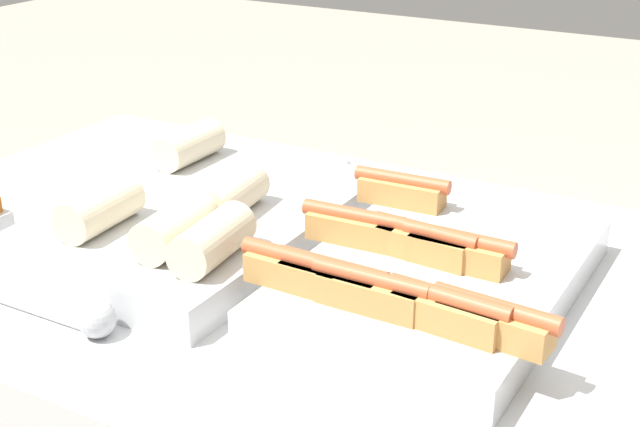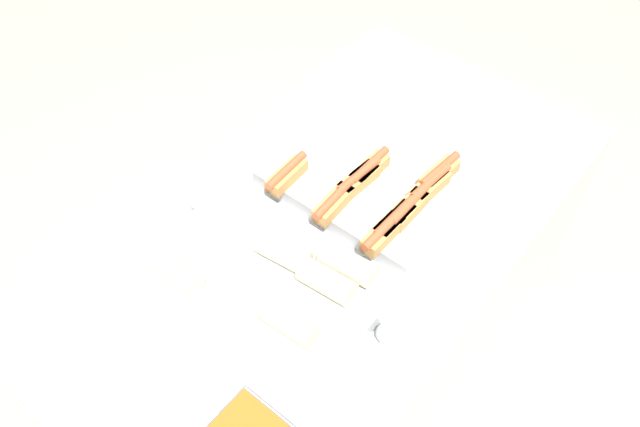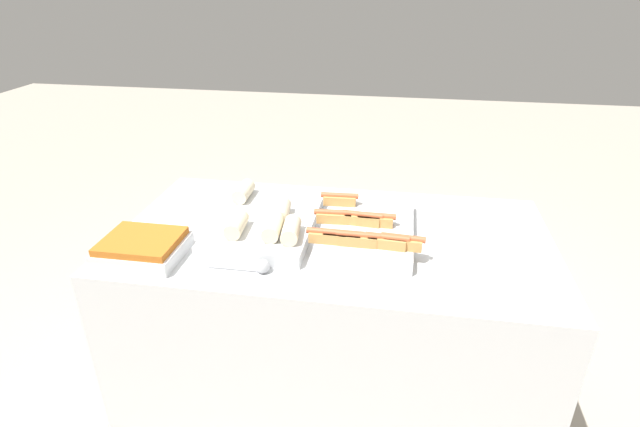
% 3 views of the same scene
% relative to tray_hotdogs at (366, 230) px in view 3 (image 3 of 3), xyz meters
% --- Properties ---
extents(ground_plane, '(12.00, 12.00, 0.00)m').
position_rel_tray_hotdogs_xyz_m(ground_plane, '(-0.12, 0.02, -0.89)').
color(ground_plane, '#ADA393').
extents(counter, '(1.59, 0.86, 0.85)m').
position_rel_tray_hotdogs_xyz_m(counter, '(-0.12, 0.02, -0.46)').
color(counter, silver).
rests_on(counter, ground_plane).
extents(tray_hotdogs, '(0.40, 0.49, 0.10)m').
position_rel_tray_hotdogs_xyz_m(tray_hotdogs, '(0.00, 0.00, 0.00)').
color(tray_hotdogs, silver).
rests_on(tray_hotdogs, counter).
extents(tray_wraps, '(0.37, 0.54, 0.11)m').
position_rel_tray_hotdogs_xyz_m(tray_wraps, '(-0.38, 0.01, -0.00)').
color(tray_wraps, silver).
rests_on(tray_wraps, counter).
extents(tray_side_front, '(0.27, 0.23, 0.07)m').
position_rel_tray_hotdogs_xyz_m(tray_side_front, '(-0.74, -0.26, -0.00)').
color(tray_side_front, silver).
rests_on(tray_side_front, counter).
extents(serving_spoon_near, '(0.21, 0.05, 0.05)m').
position_rel_tray_hotdogs_xyz_m(serving_spoon_near, '(-0.32, -0.28, -0.02)').
color(serving_spoon_near, '#B2B5BA').
rests_on(serving_spoon_near, counter).
extents(serving_spoon_far, '(0.22, 0.05, 0.05)m').
position_rel_tray_hotdogs_xyz_m(serving_spoon_far, '(-0.32, 0.32, -0.02)').
color(serving_spoon_far, '#B2B5BA').
rests_on(serving_spoon_far, counter).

